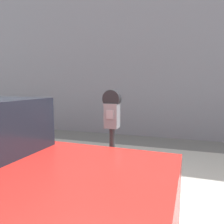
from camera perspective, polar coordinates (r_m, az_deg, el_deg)
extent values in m
cube|color=#BCB7AD|center=(3.88, 13.40, -15.76)|extent=(24.00, 2.80, 0.11)
cube|color=gray|center=(6.81, 16.66, 21.14)|extent=(24.00, 0.30, 6.47)
cylinder|color=#2D2D30|center=(2.64, 0.00, -14.38)|extent=(0.06, 0.06, 0.96)
cube|color=slate|center=(2.48, 0.00, -0.95)|extent=(0.15, 0.14, 0.28)
cube|color=gray|center=(2.40, -0.55, -0.69)|extent=(0.08, 0.01, 0.10)
cylinder|color=black|center=(2.46, 0.00, 3.54)|extent=(0.20, 0.11, 0.20)
cylinder|color=black|center=(2.43, -6.37, -23.74)|extent=(0.63, 0.24, 0.62)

